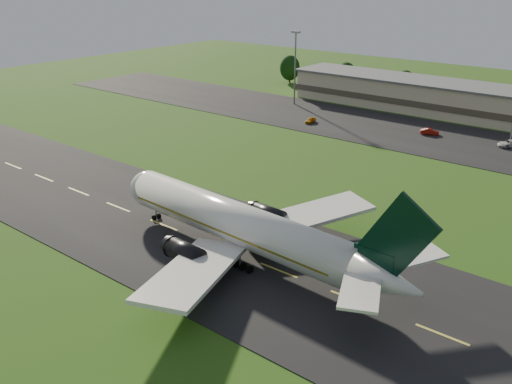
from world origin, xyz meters
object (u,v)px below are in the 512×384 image
Objects in this scene: service_vehicle_a at (310,120)px; service_vehicle_b at (430,132)px; light_mast_west at (295,59)px; service_vehicle_c at (510,143)px; airliner at (241,226)px.

service_vehicle_a is 29.15m from service_vehicle_b.
light_mast_west is 62.43m from service_vehicle_c.
service_vehicle_a is (-33.05, 65.25, -3.89)m from airliner.
service_vehicle_b is (27.86, 8.59, 0.03)m from service_vehicle_a.
service_vehicle_b reaches higher than service_vehicle_a.
airliner is at bearing 164.16° from service_vehicle_b.
service_vehicle_b is at bearing -8.10° from light_mast_west.
service_vehicle_c reaches higher than service_vehicle_b.
service_vehicle_c is (12.39, 75.64, -3.82)m from airliner.
service_vehicle_a is at bearing 119.74° from airliner.
light_mast_west is at bearing 124.21° from airliner.
service_vehicle_a is 0.73× the size of service_vehicle_c.
service_vehicle_a is (15.69, -14.79, -11.97)m from light_mast_west.
light_mast_west reaches higher than service_vehicle_a.
light_mast_west is 4.77× the size of service_vehicle_b.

